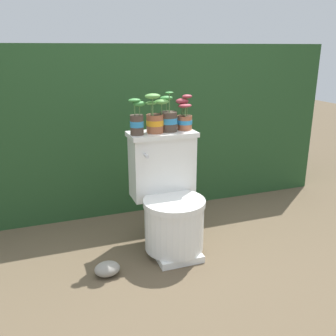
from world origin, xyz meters
TOP-DOWN VIEW (x-y plane):
  - ground_plane at (0.00, 0.00)m, footprint 12.00×12.00m
  - hedge_backdrop at (0.00, 1.14)m, footprint 3.23×0.81m
  - toilet at (0.01, 0.12)m, footprint 0.44×0.53m
  - potted_plant_left at (-0.16, 0.23)m, footprint 0.10×0.08m
  - potted_plant_midleft at (-0.04, 0.25)m, footprint 0.16×0.13m
  - potted_plant_middle at (0.06, 0.27)m, footprint 0.11×0.12m
  - potted_plant_midright at (0.17, 0.28)m, footprint 0.11×0.12m
  - garden_stone at (-0.44, -0.07)m, footprint 0.15×0.12m

SIDE VIEW (x-z plane):
  - ground_plane at x=0.00m, z-range 0.00..0.00m
  - garden_stone at x=-0.44m, z-range 0.00..0.08m
  - toilet at x=0.01m, z-range -0.04..0.71m
  - hedge_backdrop at x=0.00m, z-range 0.00..1.29m
  - potted_plant_middle at x=0.06m, z-range 0.70..0.96m
  - potted_plant_midright at x=0.17m, z-range 0.72..0.95m
  - potted_plant_left at x=-0.16m, z-range 0.73..0.95m
  - potted_plant_midleft at x=-0.04m, z-range 0.72..0.97m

